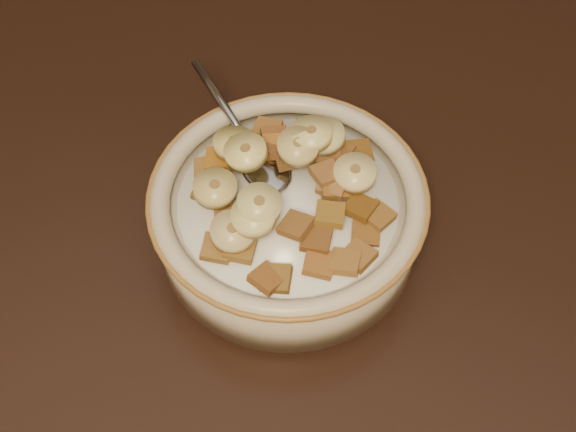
% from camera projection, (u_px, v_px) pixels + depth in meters
% --- Properties ---
extents(table, '(1.42, 0.93, 0.04)m').
position_uv_depth(table, '(156.00, 251.00, 0.64)').
color(table, black).
rests_on(table, floor).
extents(cereal_bowl, '(0.19, 0.19, 0.05)m').
position_uv_depth(cereal_bowl, '(288.00, 221.00, 0.60)').
color(cereal_bowl, '#B5AB92').
rests_on(cereal_bowl, table).
extents(milk, '(0.16, 0.16, 0.00)m').
position_uv_depth(milk, '(288.00, 203.00, 0.58)').
color(milk, white).
rests_on(milk, cereal_bowl).
extents(spoon, '(0.06, 0.06, 0.01)m').
position_uv_depth(spoon, '(266.00, 170.00, 0.59)').
color(spoon, gray).
rests_on(spoon, cereal_bowl).
extents(cereal_square_0, '(0.02, 0.02, 0.01)m').
position_uv_depth(cereal_square_0, '(276.00, 279.00, 0.54)').
color(cereal_square_0, brown).
rests_on(cereal_square_0, milk).
extents(cereal_square_1, '(0.03, 0.03, 0.01)m').
position_uv_depth(cereal_square_1, '(289.00, 157.00, 0.59)').
color(cereal_square_1, brown).
rests_on(cereal_square_1, milk).
extents(cereal_square_2, '(0.03, 0.03, 0.01)m').
position_uv_depth(cereal_square_2, '(334.00, 187.00, 0.57)').
color(cereal_square_2, brown).
rests_on(cereal_square_2, milk).
extents(cereal_square_3, '(0.03, 0.03, 0.01)m').
position_uv_depth(cereal_square_3, '(378.00, 216.00, 0.56)').
color(cereal_square_3, brown).
rests_on(cereal_square_3, milk).
extents(cereal_square_4, '(0.02, 0.02, 0.01)m').
position_uv_depth(cereal_square_4, '(223.00, 247.00, 0.55)').
color(cereal_square_4, brown).
rests_on(cereal_square_4, milk).
extents(cereal_square_5, '(0.02, 0.02, 0.01)m').
position_uv_depth(cereal_square_5, '(267.00, 129.00, 0.62)').
color(cereal_square_5, brown).
rests_on(cereal_square_5, milk).
extents(cereal_square_6, '(0.02, 0.02, 0.01)m').
position_uv_depth(cereal_square_6, '(296.00, 225.00, 0.55)').
color(cereal_square_6, brown).
rests_on(cereal_square_6, milk).
extents(cereal_square_7, '(0.02, 0.02, 0.01)m').
position_uv_depth(cereal_square_7, '(217.00, 248.00, 0.55)').
color(cereal_square_7, olive).
rests_on(cereal_square_7, milk).
extents(cereal_square_8, '(0.02, 0.02, 0.01)m').
position_uv_depth(cereal_square_8, '(339.00, 154.00, 0.60)').
color(cereal_square_8, brown).
rests_on(cereal_square_8, milk).
extents(cereal_square_9, '(0.03, 0.03, 0.01)m').
position_uv_depth(cereal_square_9, '(275.00, 139.00, 0.61)').
color(cereal_square_9, brown).
rests_on(cereal_square_9, milk).
extents(cereal_square_10, '(0.02, 0.02, 0.01)m').
position_uv_depth(cereal_square_10, '(208.00, 190.00, 0.58)').
color(cereal_square_10, brown).
rests_on(cereal_square_10, milk).
extents(cereal_square_11, '(0.03, 0.03, 0.01)m').
position_uv_depth(cereal_square_11, '(358.00, 256.00, 0.55)').
color(cereal_square_11, brown).
rests_on(cereal_square_11, milk).
extents(cereal_square_12, '(0.03, 0.03, 0.01)m').
position_uv_depth(cereal_square_12, '(219.00, 159.00, 0.60)').
color(cereal_square_12, '#985E19').
rests_on(cereal_square_12, milk).
extents(cereal_square_13, '(0.02, 0.02, 0.01)m').
position_uv_depth(cereal_square_13, '(330.00, 214.00, 0.56)').
color(cereal_square_13, '#8B6018').
rests_on(cereal_square_13, milk).
extents(cereal_square_14, '(0.02, 0.02, 0.01)m').
position_uv_depth(cereal_square_14, '(333.00, 184.00, 0.57)').
color(cereal_square_14, olive).
rests_on(cereal_square_14, milk).
extents(cereal_square_15, '(0.03, 0.03, 0.01)m').
position_uv_depth(cereal_square_15, '(327.00, 174.00, 0.58)').
color(cereal_square_15, '#9B6235').
rests_on(cereal_square_15, milk).
extents(cereal_square_16, '(0.02, 0.02, 0.01)m').
position_uv_depth(cereal_square_16, '(366.00, 232.00, 0.56)').
color(cereal_square_16, brown).
rests_on(cereal_square_16, milk).
extents(cereal_square_17, '(0.03, 0.03, 0.01)m').
position_uv_depth(cereal_square_17, '(309.00, 132.00, 0.61)').
color(cereal_square_17, brown).
rests_on(cereal_square_17, milk).
extents(cereal_square_18, '(0.02, 0.02, 0.01)m').
position_uv_depth(cereal_square_18, '(316.00, 239.00, 0.55)').
color(cereal_square_18, brown).
rests_on(cereal_square_18, milk).
extents(cereal_square_19, '(0.02, 0.02, 0.01)m').
position_uv_depth(cereal_square_19, '(240.00, 249.00, 0.55)').
color(cereal_square_19, brown).
rests_on(cereal_square_19, milk).
extents(cereal_square_20, '(0.03, 0.03, 0.01)m').
position_uv_depth(cereal_square_20, '(229.00, 219.00, 0.56)').
color(cereal_square_20, brown).
rests_on(cereal_square_20, milk).
extents(cereal_square_21, '(0.03, 0.03, 0.01)m').
position_uv_depth(cereal_square_21, '(208.00, 169.00, 0.59)').
color(cereal_square_21, olive).
rests_on(cereal_square_21, milk).
extents(cereal_square_22, '(0.02, 0.02, 0.01)m').
position_uv_depth(cereal_square_22, '(257.00, 213.00, 0.56)').
color(cereal_square_22, '#925B24').
rests_on(cereal_square_22, milk).
extents(cereal_square_23, '(0.02, 0.02, 0.01)m').
position_uv_depth(cereal_square_23, '(345.00, 262.00, 0.54)').
color(cereal_square_23, olive).
rests_on(cereal_square_23, milk).
extents(cereal_square_24, '(0.02, 0.02, 0.01)m').
position_uv_depth(cereal_square_24, '(276.00, 148.00, 0.59)').
color(cereal_square_24, brown).
rests_on(cereal_square_24, milk).
extents(cereal_square_25, '(0.02, 0.02, 0.01)m').
position_uv_depth(cereal_square_25, '(361.00, 207.00, 0.57)').
color(cereal_square_25, brown).
rests_on(cereal_square_25, milk).
extents(cereal_square_26, '(0.03, 0.03, 0.01)m').
position_uv_depth(cereal_square_26, '(267.00, 278.00, 0.54)').
color(cereal_square_26, '#995423').
rests_on(cereal_square_26, milk).
extents(cereal_square_27, '(0.03, 0.03, 0.01)m').
position_uv_depth(cereal_square_27, '(276.00, 147.00, 0.59)').
color(cereal_square_27, '#935120').
rests_on(cereal_square_27, milk).
extents(cereal_square_28, '(0.03, 0.03, 0.01)m').
position_uv_depth(cereal_square_28, '(326.00, 149.00, 0.60)').
color(cereal_square_28, '#975F25').
rests_on(cereal_square_28, milk).
extents(cereal_square_29, '(0.03, 0.03, 0.01)m').
position_uv_depth(cereal_square_29, '(358.00, 153.00, 0.60)').
color(cereal_square_29, brown).
rests_on(cereal_square_29, milk).
extents(cereal_square_30, '(0.02, 0.02, 0.01)m').
position_uv_depth(cereal_square_30, '(263.00, 208.00, 0.56)').
color(cereal_square_30, brown).
rests_on(cereal_square_30, milk).
extents(cereal_square_31, '(0.02, 0.02, 0.01)m').
position_uv_depth(cereal_square_31, '(319.00, 264.00, 0.54)').
color(cereal_square_31, brown).
rests_on(cereal_square_31, milk).
extents(banana_slice_0, '(0.04, 0.04, 0.01)m').
position_uv_depth(banana_slice_0, '(298.00, 147.00, 0.58)').
color(banana_slice_0, '#CFC17A').
rests_on(banana_slice_0, milk).
extents(banana_slice_1, '(0.04, 0.04, 0.01)m').
position_uv_depth(banana_slice_1, '(253.00, 217.00, 0.54)').
color(banana_slice_1, '#DDC275').
rests_on(banana_slice_1, milk).
extents(banana_slice_2, '(0.04, 0.04, 0.01)m').
position_uv_depth(banana_slice_2, '(311.00, 134.00, 0.59)').
color(banana_slice_2, '#FFEF83').
rests_on(banana_slice_2, milk).
extents(banana_slice_3, '(0.04, 0.04, 0.01)m').
position_uv_depth(banana_slice_3, '(233.00, 232.00, 0.55)').
color(banana_slice_3, tan).
rests_on(banana_slice_3, milk).
extents(banana_slice_4, '(0.04, 0.04, 0.02)m').
position_uv_depth(banana_slice_4, '(234.00, 144.00, 0.59)').
color(banana_slice_4, '#EACE73').
rests_on(banana_slice_4, milk).
extents(banana_slice_5, '(0.04, 0.04, 0.02)m').
position_uv_depth(banana_slice_5, '(246.00, 152.00, 0.57)').
color(banana_slice_5, '#EFDF85').
rests_on(banana_slice_5, milk).
extents(banana_slice_6, '(0.04, 0.04, 0.01)m').
position_uv_depth(banana_slice_6, '(355.00, 173.00, 0.57)').
color(banana_slice_6, beige).
rests_on(banana_slice_6, milk).
extents(banana_slice_7, '(0.04, 0.04, 0.02)m').
position_uv_depth(banana_slice_7, '(259.00, 205.00, 0.55)').
color(banana_slice_7, '#CDC47C').
rests_on(banana_slice_7, milk).
extents(banana_slice_8, '(0.04, 0.04, 0.01)m').
position_uv_depth(banana_slice_8, '(215.00, 188.00, 0.56)').
color(banana_slice_8, '#D8BC68').
rests_on(banana_slice_8, milk).
extents(banana_slice_9, '(0.03, 0.03, 0.02)m').
position_uv_depth(banana_slice_9, '(324.00, 136.00, 0.60)').
color(banana_slice_9, '#D6C184').
rests_on(banana_slice_9, milk).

